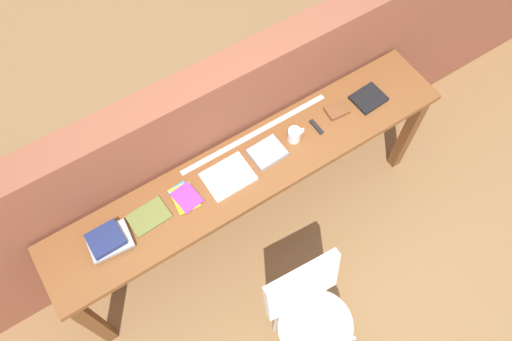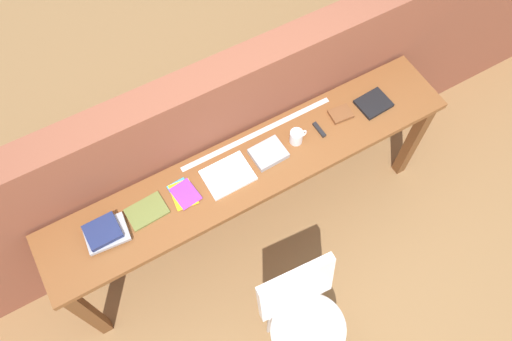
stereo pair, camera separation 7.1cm
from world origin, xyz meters
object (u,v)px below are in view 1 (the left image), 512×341
at_px(chair_white_moulded, 311,312).
at_px(book_open_centre, 228,177).
at_px(mug, 295,135).
at_px(multitool_folded, 316,127).
at_px(book_stack_leftmost, 108,241).
at_px(leather_journal_brown, 337,110).
at_px(pamphlet_pile_colourful, 185,197).
at_px(magazine_cycling, 149,217).
at_px(book_repair_rightmost, 369,98).

distance_m(chair_white_moulded, book_open_centre, 0.89).
xyz_separation_m(mug, multitool_folded, (0.16, -0.01, -0.04)).
distance_m(book_stack_leftmost, mug, 1.18).
height_order(mug, leather_journal_brown, mug).
relative_size(book_stack_leftmost, book_open_centre, 0.87).
bearing_deg(book_stack_leftmost, pamphlet_pile_colourful, 1.83).
height_order(book_stack_leftmost, mug, mug).
bearing_deg(mug, chair_white_moulded, -117.55).
xyz_separation_m(magazine_cycling, book_repair_rightmost, (1.49, -0.03, 0.00)).
bearing_deg(book_open_centre, magazine_cycling, 176.33).
xyz_separation_m(chair_white_moulded, multitool_folded, (0.59, 0.82, 0.36)).
height_order(multitool_folded, book_repair_rightmost, book_repair_rightmost).
height_order(book_open_centre, multitool_folded, book_open_centre).
relative_size(mug, book_repair_rightmost, 0.57).
relative_size(leather_journal_brown, book_repair_rightmost, 0.68).
bearing_deg(leather_journal_brown, magazine_cycling, -174.44).
xyz_separation_m(book_stack_leftmost, pamphlet_pile_colourful, (0.46, 0.01, -0.03)).
distance_m(magazine_cycling, multitool_folded, 1.10).
height_order(book_open_centre, mug, mug).
distance_m(multitool_folded, book_repair_rightmost, 0.39).
xyz_separation_m(book_stack_leftmost, book_open_centre, (0.73, -0.01, -0.03)).
xyz_separation_m(pamphlet_pile_colourful, multitool_folded, (0.88, -0.02, 0.00)).
relative_size(magazine_cycling, book_open_centre, 0.79).
bearing_deg(multitool_folded, book_open_centre, -179.81).
relative_size(book_stack_leftmost, book_repair_rightmost, 1.22).
distance_m(chair_white_moulded, book_stack_leftmost, 1.18).
distance_m(book_stack_leftmost, multitool_folded, 1.34).
bearing_deg(book_repair_rightmost, leather_journal_brown, 167.86).
bearing_deg(chair_white_moulded, pamphlet_pile_colourful, 109.28).
relative_size(book_stack_leftmost, pamphlet_pile_colourful, 1.26).
bearing_deg(book_repair_rightmost, chair_white_moulded, -143.60).
relative_size(chair_white_moulded, multitool_folded, 8.10).
relative_size(book_stack_leftmost, mug, 2.13).
bearing_deg(multitool_folded, pamphlet_pile_colourful, 178.82).
bearing_deg(book_stack_leftmost, leather_journal_brown, 0.92).
bearing_deg(book_repair_rightmost, book_stack_leftmost, 176.30).
xyz_separation_m(magazine_cycling, mug, (0.94, -0.02, 0.04)).
distance_m(book_open_centre, book_repair_rightmost, 1.00).
height_order(book_stack_leftmost, leather_journal_brown, book_stack_leftmost).
xyz_separation_m(chair_white_moulded, magazine_cycling, (-0.51, 0.84, 0.36)).
relative_size(mug, leather_journal_brown, 0.85).
height_order(book_stack_leftmost, book_repair_rightmost, book_stack_leftmost).
distance_m(pamphlet_pile_colourful, multitool_folded, 0.88).
bearing_deg(leather_journal_brown, book_repair_rightmost, -3.36).
bearing_deg(book_repair_rightmost, pamphlet_pile_colourful, 175.52).
bearing_deg(chair_white_moulded, book_stack_leftmost, 132.62).
distance_m(book_stack_leftmost, leather_journal_brown, 1.51).
relative_size(magazine_cycling, pamphlet_pile_colourful, 1.14).
height_order(book_stack_leftmost, magazine_cycling, book_stack_leftmost).
distance_m(mug, leather_journal_brown, 0.33).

